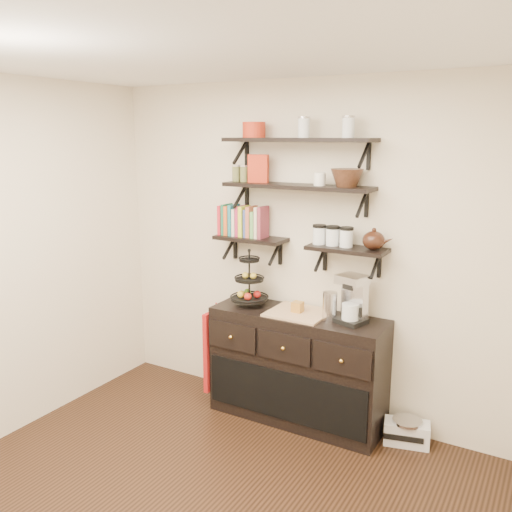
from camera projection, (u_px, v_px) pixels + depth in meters
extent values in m
cube|color=white|center=(153.00, 44.00, 2.61)|extent=(3.50, 3.50, 0.02)
cube|color=beige|center=(303.00, 251.00, 4.38)|extent=(3.50, 0.02, 2.70)
cube|color=black|center=(298.00, 140.00, 4.08)|extent=(1.20, 0.27, 0.03)
cube|color=black|center=(247.00, 154.00, 4.46)|extent=(0.02, 0.03, 0.20)
cube|color=black|center=(369.00, 156.00, 3.95)|extent=(0.02, 0.03, 0.20)
cube|color=black|center=(297.00, 186.00, 4.15)|extent=(1.20, 0.27, 0.03)
cube|color=black|center=(247.00, 196.00, 4.53)|extent=(0.02, 0.03, 0.20)
cube|color=black|center=(367.00, 204.00, 4.02)|extent=(0.02, 0.03, 0.20)
cube|color=black|center=(251.00, 239.00, 4.47)|extent=(0.60, 0.25, 0.03)
cube|color=black|center=(235.00, 247.00, 4.69)|extent=(0.02, 0.03, 0.20)
cube|color=black|center=(280.00, 253.00, 4.48)|extent=(0.03, 0.03, 0.20)
cube|color=black|center=(347.00, 249.00, 4.05)|extent=(0.60, 0.25, 0.03)
cube|color=black|center=(325.00, 258.00, 4.28)|extent=(0.03, 0.03, 0.20)
cube|color=black|center=(379.00, 264.00, 4.06)|extent=(0.02, 0.03, 0.20)
cube|color=red|center=(225.00, 222.00, 4.57)|extent=(0.02, 0.15, 0.20)
cube|color=#1B6342|center=(228.00, 220.00, 4.55)|extent=(0.03, 0.15, 0.24)
cube|color=#D4551E|center=(232.00, 222.00, 4.53)|extent=(0.04, 0.15, 0.21)
cube|color=#1D6E78|center=(235.00, 220.00, 4.51)|extent=(0.03, 0.15, 0.25)
cube|color=beige|center=(239.00, 222.00, 4.50)|extent=(0.03, 0.15, 0.22)
cube|color=#AF274D|center=(243.00, 220.00, 4.48)|extent=(0.04, 0.15, 0.26)
cube|color=#C3D129|center=(247.00, 223.00, 4.46)|extent=(0.03, 0.15, 0.23)
cube|color=#354485|center=(251.00, 225.00, 4.45)|extent=(0.03, 0.15, 0.20)
cube|color=#B55B3F|center=(255.00, 223.00, 4.42)|extent=(0.04, 0.15, 0.24)
cube|color=#5D9B51|center=(259.00, 225.00, 4.41)|extent=(0.03, 0.15, 0.21)
cube|color=beige|center=(263.00, 223.00, 4.38)|extent=(0.03, 0.15, 0.25)
cube|color=maroon|center=(267.00, 225.00, 4.37)|extent=(0.02, 0.15, 0.22)
cylinder|color=silver|center=(319.00, 236.00, 4.15)|extent=(0.10, 0.10, 0.13)
cylinder|color=silver|center=(333.00, 237.00, 4.10)|extent=(0.10, 0.10, 0.13)
cylinder|color=silver|center=(346.00, 238.00, 4.05)|extent=(0.10, 0.10, 0.13)
cube|color=black|center=(297.00, 367.00, 4.34)|extent=(1.40, 0.45, 0.90)
cube|color=tan|center=(298.00, 313.00, 4.24)|extent=(0.45, 0.41, 0.02)
sphere|color=gold|center=(231.00, 337.00, 4.30)|extent=(0.04, 0.04, 0.04)
sphere|color=gold|center=(283.00, 348.00, 4.07)|extent=(0.04, 0.04, 0.04)
sphere|color=gold|center=(341.00, 361.00, 3.85)|extent=(0.04, 0.04, 0.04)
cylinder|color=black|center=(249.00, 279.00, 4.41)|extent=(0.01, 0.01, 0.45)
cylinder|color=black|center=(249.00, 299.00, 4.45)|extent=(0.31, 0.31, 0.01)
cylinder|color=black|center=(249.00, 280.00, 4.42)|extent=(0.23, 0.23, 0.02)
cylinder|color=black|center=(249.00, 260.00, 4.38)|extent=(0.16, 0.16, 0.02)
sphere|color=#B21914|center=(257.00, 294.00, 4.45)|extent=(0.06, 0.06, 0.06)
sphere|color=gold|center=(245.00, 275.00, 4.43)|extent=(0.05, 0.05, 0.05)
cube|color=#A36D25|center=(297.00, 307.00, 4.24)|extent=(0.08, 0.08, 0.08)
cube|color=black|center=(351.00, 321.00, 4.03)|extent=(0.25, 0.23, 0.04)
cube|color=silver|center=(355.00, 299.00, 4.05)|extent=(0.21, 0.13, 0.31)
cube|color=silver|center=(352.00, 279.00, 3.96)|extent=(0.25, 0.23, 0.06)
cylinder|color=silver|center=(350.00, 312.00, 4.00)|extent=(0.16, 0.16, 0.12)
cylinder|color=silver|center=(330.00, 306.00, 4.07)|extent=(0.11, 0.11, 0.22)
cube|color=maroon|center=(215.00, 349.00, 4.61)|extent=(0.04, 0.29, 0.69)
cube|color=silver|center=(407.00, 433.00, 4.05)|extent=(0.36, 0.24, 0.18)
cylinder|color=silver|center=(407.00, 421.00, 4.03)|extent=(0.27, 0.27, 0.02)
cube|color=black|center=(403.00, 439.00, 3.98)|extent=(0.28, 0.08, 0.04)
cube|color=#AE2913|center=(258.00, 169.00, 4.29)|extent=(0.17, 0.10, 0.22)
cylinder|color=white|center=(320.00, 179.00, 4.05)|extent=(0.09, 0.09, 0.10)
cylinder|color=#AE2913|center=(254.00, 130.00, 4.25)|extent=(0.18, 0.18, 0.12)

